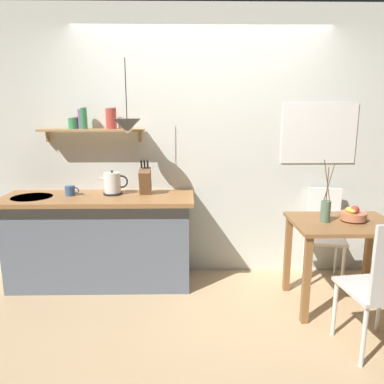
{
  "coord_description": "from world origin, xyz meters",
  "views": [
    {
      "loc": [
        -0.16,
        -3.19,
        1.71
      ],
      "look_at": [
        -0.1,
        0.25,
        0.95
      ],
      "focal_mm": 35.02,
      "sensor_mm": 36.0,
      "label": 1
    }
  ],
  "objects_px": {
    "electric_kettle": "(113,184)",
    "coffee_mug_by_sink": "(70,191)",
    "dining_chair_far": "(324,230)",
    "pendant_lamp": "(127,126)",
    "dining_table": "(342,238)",
    "fruit_bowl": "(353,215)",
    "knife_block": "(145,180)",
    "twig_vase": "(326,210)"
  },
  "relations": [
    {
      "from": "electric_kettle",
      "to": "coffee_mug_by_sink",
      "type": "height_order",
      "value": "electric_kettle"
    },
    {
      "from": "dining_chair_far",
      "to": "pendant_lamp",
      "type": "distance_m",
      "value": 2.21
    },
    {
      "from": "dining_table",
      "to": "fruit_bowl",
      "type": "height_order",
      "value": "fruit_bowl"
    },
    {
      "from": "dining_table",
      "to": "pendant_lamp",
      "type": "height_order",
      "value": "pendant_lamp"
    },
    {
      "from": "knife_block",
      "to": "pendant_lamp",
      "type": "xyz_separation_m",
      "value": [
        -0.13,
        -0.15,
        0.53
      ]
    },
    {
      "from": "dining_table",
      "to": "pendant_lamp",
      "type": "xyz_separation_m",
      "value": [
        -1.87,
        0.37,
        0.94
      ]
    },
    {
      "from": "twig_vase",
      "to": "coffee_mug_by_sink",
      "type": "bearing_deg",
      "value": 168.15
    },
    {
      "from": "fruit_bowl",
      "to": "twig_vase",
      "type": "height_order",
      "value": "twig_vase"
    },
    {
      "from": "dining_chair_far",
      "to": "fruit_bowl",
      "type": "distance_m",
      "value": 0.63
    },
    {
      "from": "dining_chair_far",
      "to": "twig_vase",
      "type": "bearing_deg",
      "value": -111.14
    },
    {
      "from": "electric_kettle",
      "to": "dining_chair_far",
      "type": "bearing_deg",
      "value": 1.02
    },
    {
      "from": "dining_table",
      "to": "coffee_mug_by_sink",
      "type": "relative_size",
      "value": 6.48
    },
    {
      "from": "twig_vase",
      "to": "electric_kettle",
      "type": "distance_m",
      "value": 1.97
    },
    {
      "from": "knife_block",
      "to": "coffee_mug_by_sink",
      "type": "xyz_separation_m",
      "value": [
        -0.72,
        -0.04,
        -0.09
      ]
    },
    {
      "from": "fruit_bowl",
      "to": "pendant_lamp",
      "type": "xyz_separation_m",
      "value": [
        -1.96,
        0.35,
        0.74
      ]
    },
    {
      "from": "electric_kettle",
      "to": "coffee_mug_by_sink",
      "type": "relative_size",
      "value": 2.01
    },
    {
      "from": "twig_vase",
      "to": "pendant_lamp",
      "type": "distance_m",
      "value": 1.88
    },
    {
      "from": "electric_kettle",
      "to": "pendant_lamp",
      "type": "distance_m",
      "value": 0.61
    },
    {
      "from": "pendant_lamp",
      "to": "coffee_mug_by_sink",
      "type": "bearing_deg",
      "value": 168.73
    },
    {
      "from": "dining_table",
      "to": "dining_chair_far",
      "type": "height_order",
      "value": "dining_chair_far"
    },
    {
      "from": "dining_chair_far",
      "to": "pendant_lamp",
      "type": "height_order",
      "value": "pendant_lamp"
    },
    {
      "from": "pendant_lamp",
      "to": "dining_chair_far",
      "type": "bearing_deg",
      "value": 5.78
    },
    {
      "from": "fruit_bowl",
      "to": "pendant_lamp",
      "type": "bearing_deg",
      "value": 169.88
    },
    {
      "from": "electric_kettle",
      "to": "knife_block",
      "type": "relative_size",
      "value": 0.79
    },
    {
      "from": "electric_kettle",
      "to": "twig_vase",
      "type": "bearing_deg",
      "value": -15.42
    },
    {
      "from": "dining_chair_far",
      "to": "pendant_lamp",
      "type": "relative_size",
      "value": 1.44
    },
    {
      "from": "fruit_bowl",
      "to": "coffee_mug_by_sink",
      "type": "height_order",
      "value": "coffee_mug_by_sink"
    },
    {
      "from": "fruit_bowl",
      "to": "knife_block",
      "type": "bearing_deg",
      "value": 164.61
    },
    {
      "from": "twig_vase",
      "to": "pendant_lamp",
      "type": "xyz_separation_m",
      "value": [
        -1.71,
        0.37,
        0.69
      ]
    },
    {
      "from": "knife_block",
      "to": "dining_table",
      "type": "bearing_deg",
      "value": -16.79
    },
    {
      "from": "coffee_mug_by_sink",
      "to": "pendant_lamp",
      "type": "xyz_separation_m",
      "value": [
        0.59,
        -0.12,
        0.62
      ]
    },
    {
      "from": "dining_chair_far",
      "to": "knife_block",
      "type": "relative_size",
      "value": 2.73
    },
    {
      "from": "fruit_bowl",
      "to": "dining_table",
      "type": "bearing_deg",
      "value": -165.42
    },
    {
      "from": "dining_chair_far",
      "to": "knife_block",
      "type": "distance_m",
      "value": 1.87
    },
    {
      "from": "fruit_bowl",
      "to": "twig_vase",
      "type": "relative_size",
      "value": 0.41
    },
    {
      "from": "fruit_bowl",
      "to": "electric_kettle",
      "type": "distance_m",
      "value": 2.21
    },
    {
      "from": "fruit_bowl",
      "to": "dining_chair_far",
      "type": "bearing_deg",
      "value": 93.3
    },
    {
      "from": "knife_block",
      "to": "pendant_lamp",
      "type": "height_order",
      "value": "pendant_lamp"
    },
    {
      "from": "dining_chair_far",
      "to": "coffee_mug_by_sink",
      "type": "relative_size",
      "value": 6.92
    },
    {
      "from": "twig_vase",
      "to": "pendant_lamp",
      "type": "relative_size",
      "value": 0.82
    },
    {
      "from": "coffee_mug_by_sink",
      "to": "electric_kettle",
      "type": "bearing_deg",
      "value": 5.81
    },
    {
      "from": "dining_chair_far",
      "to": "fruit_bowl",
      "type": "bearing_deg",
      "value": -86.7
    }
  ]
}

